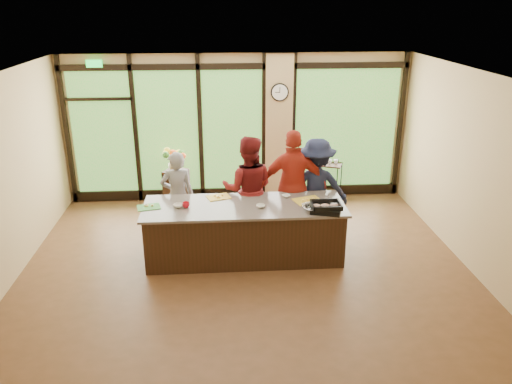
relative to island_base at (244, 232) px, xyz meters
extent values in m
plane|color=brown|center=(0.00, -0.30, -0.44)|extent=(7.00, 7.00, 0.00)
plane|color=white|center=(0.00, -0.30, 2.56)|extent=(7.00, 7.00, 0.00)
plane|color=tan|center=(0.00, 2.70, 1.06)|extent=(7.00, 0.00, 7.00)
plane|color=tan|center=(-3.50, -0.30, 1.06)|extent=(0.00, 6.00, 6.00)
plane|color=tan|center=(3.50, -0.30, 1.06)|extent=(0.00, 6.00, 6.00)
cube|color=tan|center=(0.85, 2.64, 1.06)|extent=(0.55, 0.12, 3.00)
cube|color=black|center=(0.00, 2.65, 2.31)|extent=(6.90, 0.08, 0.12)
cube|color=black|center=(0.00, 2.65, -0.32)|extent=(6.90, 0.08, 0.20)
cube|color=#19D83F|center=(-2.70, 2.60, 2.39)|extent=(0.30, 0.04, 0.14)
cube|color=#2B5F21|center=(-2.70, 2.67, 1.01)|extent=(1.20, 0.02, 2.50)
cube|color=#2B5F21|center=(-1.40, 2.67, 1.01)|extent=(1.20, 0.02, 2.50)
cube|color=#2B5F21|center=(-0.10, 2.67, 1.01)|extent=(1.20, 0.02, 2.50)
cube|color=#2B5F21|center=(2.25, 2.67, 1.01)|extent=(2.10, 0.02, 2.50)
cube|color=black|center=(-3.40, 2.65, 1.06)|extent=(0.08, 0.08, 3.00)
cube|color=black|center=(-2.05, 2.65, 1.06)|extent=(0.08, 0.08, 3.00)
cube|color=black|center=(-0.75, 2.65, 1.06)|extent=(0.08, 0.08, 3.00)
cube|color=black|center=(0.55, 2.65, 1.06)|extent=(0.08, 0.08, 3.00)
cube|color=black|center=(1.15, 2.65, 1.06)|extent=(0.08, 0.08, 3.00)
cube|color=black|center=(3.40, 2.65, 1.06)|extent=(0.08, 0.08, 3.00)
cube|color=black|center=(0.00, 0.00, 0.00)|extent=(3.10, 1.00, 0.88)
cube|color=#71655D|center=(0.00, 0.00, 0.46)|extent=(3.20, 1.10, 0.04)
cylinder|color=black|center=(0.85, 2.57, 1.81)|extent=(0.36, 0.04, 0.36)
cylinder|color=white|center=(0.85, 2.55, 1.81)|extent=(0.31, 0.01, 0.31)
cube|color=black|center=(0.85, 2.55, 1.86)|extent=(0.01, 0.00, 0.11)
cube|color=black|center=(0.80, 2.55, 1.81)|extent=(0.09, 0.00, 0.01)
imported|color=gray|center=(-1.12, 0.83, 0.35)|extent=(0.64, 0.48, 1.58)
imported|color=maroon|center=(0.10, 0.68, 0.49)|extent=(0.99, 0.82, 1.86)
imported|color=#AA2A1A|center=(0.89, 0.68, 0.53)|extent=(1.17, 0.56, 1.95)
imported|color=#171B33|center=(1.30, 0.78, 0.44)|extent=(1.19, 0.74, 1.77)
cube|color=black|center=(1.24, -0.36, 0.52)|extent=(0.53, 0.47, 0.08)
imported|color=silver|center=(1.05, -0.30, 0.52)|extent=(0.40, 0.40, 0.08)
cube|color=green|center=(-1.50, 0.02, 0.49)|extent=(0.40, 0.34, 0.01)
cube|color=gold|center=(-0.41, 0.36, 0.49)|extent=(0.43, 0.37, 0.01)
cube|color=gold|center=(1.04, 0.10, 0.49)|extent=(0.52, 0.45, 0.01)
imported|color=silver|center=(-1.04, -0.01, 0.50)|extent=(0.19, 0.19, 0.05)
imported|color=silver|center=(0.25, -0.12, 0.50)|extent=(0.16, 0.16, 0.04)
imported|color=silver|center=(0.71, 0.30, 0.50)|extent=(0.17, 0.17, 0.03)
imported|color=red|center=(-0.92, -0.03, 0.52)|extent=(0.14, 0.14, 0.09)
cube|color=black|center=(-1.25, 2.12, -0.03)|extent=(0.54, 0.54, 0.82)
imported|color=#968052|center=(-1.25, 2.12, 0.52)|extent=(0.32, 0.32, 0.29)
cube|color=black|center=(1.82, 2.40, -0.27)|extent=(0.74, 0.58, 0.03)
cube|color=black|center=(1.82, 2.40, 0.34)|extent=(0.74, 0.58, 0.03)
cylinder|color=black|center=(1.52, 2.23, -0.03)|extent=(0.02, 0.02, 0.83)
cylinder|color=black|center=(2.11, 2.23, -0.03)|extent=(0.02, 0.02, 0.83)
cylinder|color=black|center=(1.52, 2.57, -0.03)|extent=(0.02, 0.02, 0.83)
cylinder|color=black|center=(2.11, 2.57, -0.03)|extent=(0.02, 0.02, 0.83)
imported|color=silver|center=(1.62, 2.40, 0.40)|extent=(0.12, 0.12, 0.09)
imported|color=silver|center=(1.75, 2.40, 0.40)|extent=(0.12, 0.12, 0.09)
imported|color=silver|center=(1.89, 2.40, 0.40)|extent=(0.12, 0.12, 0.09)
imported|color=silver|center=(2.02, 2.40, 0.40)|extent=(0.12, 0.12, 0.09)
camera|label=1|loc=(-0.35, -7.29, 3.52)|focal=35.00mm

